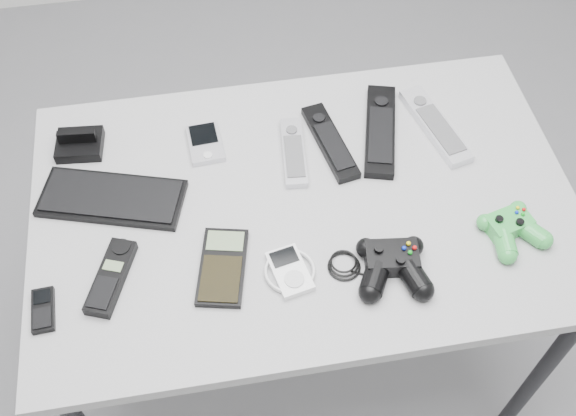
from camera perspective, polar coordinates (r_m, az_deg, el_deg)
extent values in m
plane|color=slate|center=(2.04, -1.13, -11.49)|extent=(3.50, 3.50, 0.00)
cube|color=gray|center=(1.39, 1.40, 0.26)|extent=(1.11, 0.71, 0.03)
cylinder|color=black|center=(1.72, 20.46, -13.13)|extent=(0.04, 0.04, 0.71)
cylinder|color=black|center=(1.90, -15.80, -1.04)|extent=(0.04, 0.04, 0.71)
cylinder|color=black|center=(1.98, 14.09, 2.93)|extent=(0.04, 0.04, 0.71)
cube|color=black|center=(1.42, -14.68, 0.85)|extent=(0.31, 0.20, 0.02)
cube|color=black|center=(1.52, -17.34, 5.49)|extent=(0.10, 0.09, 0.05)
cube|color=#BABAC2|center=(1.48, -7.03, 5.48)|extent=(0.08, 0.11, 0.02)
cube|color=#BABAC2|center=(1.45, 0.48, 4.79)|extent=(0.06, 0.19, 0.02)
cube|color=black|center=(1.47, 3.58, 5.64)|extent=(0.09, 0.23, 0.02)
cube|color=black|center=(1.50, 7.82, 6.57)|extent=(0.13, 0.27, 0.02)
cube|color=silver|center=(1.54, 12.35, 6.88)|extent=(0.11, 0.24, 0.02)
cube|color=black|center=(1.32, -20.03, -8.11)|extent=(0.04, 0.09, 0.02)
cube|color=black|center=(1.31, -14.76, -5.66)|extent=(0.10, 0.17, 0.02)
cube|color=black|center=(1.29, -5.57, -4.97)|extent=(0.12, 0.18, 0.02)
cube|color=white|center=(1.28, 0.15, -5.35)|extent=(0.12, 0.12, 0.02)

